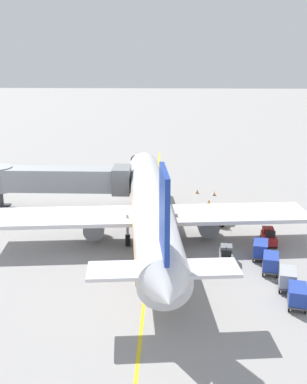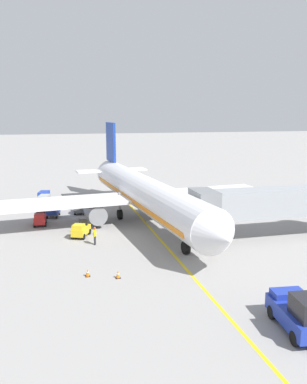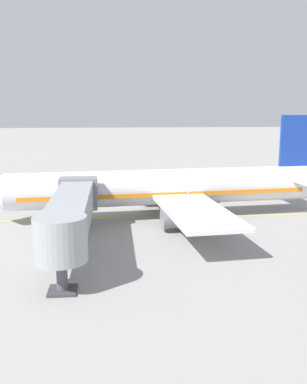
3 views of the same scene
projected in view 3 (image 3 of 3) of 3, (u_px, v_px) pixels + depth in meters
ground_plane at (162, 217)px, 45.97m from camera, size 400.00×400.00×0.00m
gate_lead_in_line at (162, 217)px, 45.97m from camera, size 0.24×80.00×0.01m
parked_airliner at (167, 188)px, 45.42m from camera, size 30.36×37.35×10.63m
jet_bridge at (71, 213)px, 33.61m from camera, size 17.11×3.50×4.98m
baggage_tug_lead at (205, 197)px, 52.92m from camera, size 1.56×2.63×1.62m
baggage_tug_trailing at (124, 197)px, 52.64m from camera, size 2.11×2.77×1.62m
baggage_tug_spare at (165, 190)px, 57.00m from camera, size 1.37×2.54×1.62m
baggage_cart_front at (191, 190)px, 55.85m from camera, size 1.74×2.98×1.58m
baggage_cart_second_in_train at (211, 189)px, 56.41m from camera, size 1.74×2.98×1.58m
baggage_cart_third_in_train at (230, 188)px, 57.35m from camera, size 1.74×2.98×1.58m
baggage_cart_tail_end at (249, 188)px, 57.65m from camera, size 1.74×2.98×1.58m
ground_crew_wing_walker at (101, 198)px, 51.30m from camera, size 0.34×0.72×1.69m
safety_cone_nose_left at (30, 206)px, 49.92m from camera, size 0.36×0.36×0.59m
safety_cone_nose_right at (41, 202)px, 52.08m from camera, size 0.36×0.36×0.59m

